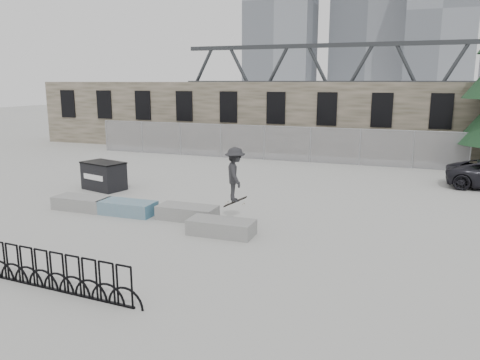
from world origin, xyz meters
The scene contains 12 objects.
ground centered at (0.00, 0.00, 0.00)m, with size 120.00×120.00×0.00m, color #A4A4A0.
stone_wall centered at (0.00, 16.24, 2.26)m, with size 36.00×2.58×4.50m.
chainlink_fence centered at (0.00, 12.50, 1.04)m, with size 22.06×0.06×2.02m.
planter_far_left centered at (-3.01, -0.23, 0.25)m, with size 2.00×0.90×0.46m.
planter_center_left centered at (-1.09, -0.22, 0.25)m, with size 2.00×0.90×0.46m.
planter_center_right centered at (1.16, -0.06, 0.25)m, with size 2.00×0.90×0.46m.
planter_offset centered at (2.84, -1.16, 0.25)m, with size 2.00×0.90×0.46m.
dumpster centered at (-4.16, 2.72, 0.60)m, with size 2.05×1.56×1.20m.
bike_rack centered at (0.72, -6.00, 0.44)m, with size 4.93×0.38×0.90m.
skyline_towers centered at (-1.01, 93.81, 20.79)m, with size 58.00×28.00×48.00m.
truss_bridge centered at (10.00, 55.00, 4.13)m, with size 70.00×3.00×9.80m.
skateboarder centered at (2.95, -0.24, 1.69)m, with size 1.09×1.28×1.93m.
Camera 1 is at (7.98, -13.68, 4.56)m, focal length 35.00 mm.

